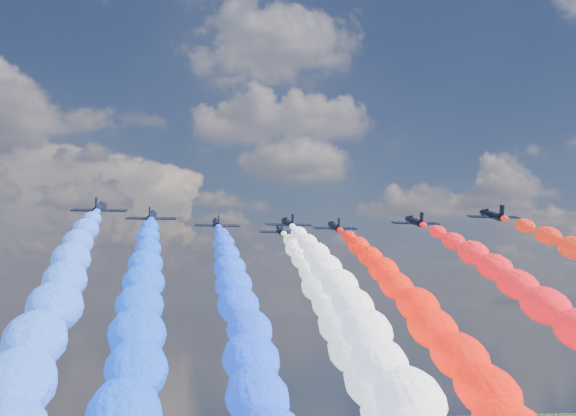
{
  "coord_description": "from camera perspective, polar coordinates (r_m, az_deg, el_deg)",
  "views": [
    {
      "loc": [
        -20.85,
        -126.8,
        80.5
      ],
      "look_at": [
        0.0,
        4.0,
        96.86
      ],
      "focal_mm": 47.37,
      "sensor_mm": 36.0,
      "label": 1
    }
  ],
  "objects": [
    {
      "name": "jet_0",
      "position": [
        121.1,
        -13.95,
        -0.02
      ],
      "size": [
        8.86,
        11.83,
        4.96
      ],
      "primitive_type": null,
      "rotation": [
        0.23,
        0.0,
        -0.04
      ],
      "color": "black"
    },
    {
      "name": "trail_0",
      "position": [
        70.36,
        -17.89,
        -10.0
      ],
      "size": [
        7.08,
        98.5,
        41.72
      ],
      "primitive_type": null,
      "color": "blue"
    },
    {
      "name": "jet_1",
      "position": [
        130.98,
        -10.2,
        -0.64
      ],
      "size": [
        9.09,
        11.99,
        4.96
      ],
      "primitive_type": null,
      "rotation": [
        0.23,
        0.0,
        -0.07
      ],
      "color": "black"
    },
    {
      "name": "trail_1",
      "position": [
        79.98,
        -11.17,
        -9.81
      ],
      "size": [
        7.08,
        98.5,
        41.72
      ],
      "primitive_type": null,
      "color": "blue"
    },
    {
      "name": "jet_2",
      "position": [
        141.43,
        -5.36,
        -1.18
      ],
      "size": [
        8.39,
        11.5,
        4.96
      ],
      "primitive_type": null,
      "rotation": [
        0.23,
        0.0,
        0.0
      ],
      "color": "black"
    },
    {
      "name": "trail_2",
      "position": [
        90.61,
        -3.39,
        -9.59
      ],
      "size": [
        7.08,
        98.5,
        41.72
      ],
      "primitive_type": null,
      "color": "#1640F3"
    },
    {
      "name": "jet_3",
      "position": [
        139.46,
        0.03,
        -1.13
      ],
      "size": [
        8.72,
        11.73,
        4.96
      ],
      "primitive_type": null,
      "rotation": [
        0.23,
        0.0,
        0.03
      ],
      "color": "black"
    },
    {
      "name": "trail_3",
      "position": [
        89.46,
        5.2,
        -9.6
      ],
      "size": [
        7.08,
        98.5,
        41.72
      ],
      "primitive_type": null,
      "color": "white"
    },
    {
      "name": "jet_4",
      "position": [
        153.58,
        -0.58,
        -1.68
      ],
      "size": [
        9.07,
        11.98,
        4.96
      ],
      "primitive_type": null,
      "rotation": [
        0.23,
        0.0,
        -0.06
      ],
      "color": "black"
    },
    {
      "name": "trail_4",
      "position": [
        103.47,
        3.57,
        -9.27
      ],
      "size": [
        7.08,
        98.5,
        41.72
      ],
      "primitive_type": null,
      "color": "white"
    },
    {
      "name": "jet_5",
      "position": [
        146.42,
        3.52,
        -1.4
      ],
      "size": [
        8.57,
        11.63,
        4.96
      ],
      "primitive_type": null,
      "rotation": [
        0.23,
        0.0,
        -0.02
      ],
      "color": "black"
    },
    {
      "name": "trail_5",
      "position": [
        97.3,
        10.14,
        -9.31
      ],
      "size": [
        7.08,
        98.5,
        41.72
      ],
      "primitive_type": null,
      "color": "red"
    },
    {
      "name": "jet_6",
      "position": [
        138.68,
        9.49,
        -1.0
      ],
      "size": [
        8.48,
        11.56,
        4.96
      ],
      "primitive_type": null,
      "rotation": [
        0.23,
        0.0,
        -0.01
      ],
      "color": "black"
    },
    {
      "name": "trail_6",
      "position": [
        91.73,
        19.87,
        -9.15
      ],
      "size": [
        7.08,
        98.5,
        41.72
      ],
      "primitive_type": null,
      "color": "red"
    },
    {
      "name": "jet_7",
      "position": [
        131.23,
        15.09,
        -0.52
      ],
      "size": [
        8.65,
        11.68,
        4.96
      ],
      "primitive_type": null,
      "rotation": [
        0.23,
        0.0,
        -0.03
      ],
      "color": "black"
    }
  ]
}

